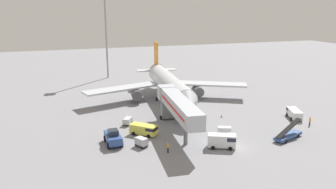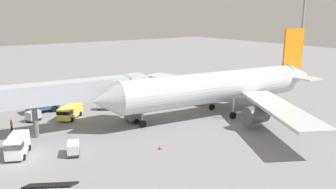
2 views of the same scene
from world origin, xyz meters
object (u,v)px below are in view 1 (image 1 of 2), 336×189
object	(u,v)px
service_van_rear_right	(144,129)
service_van_near_center	(222,140)
baggage_cart_far_right	(128,121)
ground_crew_worker_midground	(168,147)
belt_loader_truck	(288,135)
ground_crew_worker_foreground	(310,121)
pushback_tug	(113,137)
baggage_cart_near_left	(141,142)
apron_light_mast	(105,17)
baggage_cart_mid_center	(224,130)
service_van_mid_right	(294,113)
airplane_at_gate	(168,83)
safety_cone_alpha	(221,116)
jet_bridge	(177,105)

from	to	relation	value
service_van_rear_right	service_van_near_center	bearing A→B (deg)	-42.55
baggage_cart_far_right	ground_crew_worker_midground	distance (m)	15.71
belt_loader_truck	ground_crew_worker_foreground	xyz separation A→B (m)	(8.73, 4.40, 0.19)
service_van_rear_right	pushback_tug	bearing A→B (deg)	-158.55
baggage_cart_near_left	apron_light_mast	bearing A→B (deg)	86.14
service_van_near_center	baggage_cart_mid_center	distance (m)	6.31
ground_crew_worker_foreground	ground_crew_worker_midground	world-z (taller)	ground_crew_worker_midground
ground_crew_worker_foreground	baggage_cart_far_right	bearing A→B (deg)	160.02
service_van_mid_right	ground_crew_worker_foreground	bearing A→B (deg)	-91.57
baggage_cart_far_right	apron_light_mast	bearing A→B (deg)	85.45
airplane_at_gate	pushback_tug	xyz separation A→B (m)	(-17.94, -22.89, -3.30)
airplane_at_gate	service_van_mid_right	bearing A→B (deg)	-45.46
service_van_near_center	baggage_cart_near_left	bearing A→B (deg)	158.63
service_van_mid_right	safety_cone_alpha	size ratio (longest dim) A/B	8.34
baggage_cart_mid_center	ground_crew_worker_midground	distance (m)	13.22
baggage_cart_near_left	ground_crew_worker_midground	xyz separation A→B (m)	(3.46, -3.77, 0.09)
pushback_tug	service_van_rear_right	bearing A→B (deg)	21.45
jet_bridge	baggage_cart_mid_center	distance (m)	10.08
belt_loader_truck	safety_cone_alpha	world-z (taller)	belt_loader_truck
belt_loader_truck	baggage_cart_mid_center	size ratio (longest dim) A/B	2.51
jet_bridge	service_van_mid_right	distance (m)	26.94
service_van_near_center	service_van_rear_right	distance (m)	14.73
service_van_rear_right	baggage_cart_far_right	xyz separation A→B (m)	(-1.66, 6.61, -0.36)
pushback_tug	baggage_cart_mid_center	bearing A→B (deg)	-6.09
service_van_mid_right	baggage_cart_far_right	world-z (taller)	service_van_mid_right
ground_crew_worker_foreground	pushback_tug	bearing A→B (deg)	174.95
service_van_rear_right	ground_crew_worker_midground	size ratio (longest dim) A/B	2.79
pushback_tug	ground_crew_worker_midground	size ratio (longest dim) A/B	2.81
ground_crew_worker_foreground	safety_cone_alpha	bearing A→B (deg)	143.79
service_van_mid_right	ground_crew_worker_foreground	xyz separation A→B (m)	(-0.13, -4.89, -0.14)
service_van_mid_right	service_van_rear_right	distance (m)	32.84
jet_bridge	baggage_cart_near_left	bearing A→B (deg)	-150.21
service_van_mid_right	apron_light_mast	xyz separation A→B (m)	(-30.66, 55.65, 18.93)
ground_crew_worker_foreground	apron_light_mast	world-z (taller)	apron_light_mast
baggage_cart_near_left	apron_light_mast	distance (m)	62.78
service_van_rear_right	baggage_cart_far_right	distance (m)	6.83
baggage_cart_far_right	jet_bridge	bearing A→B (deg)	-41.45
pushback_tug	service_van_rear_right	distance (m)	6.66
service_van_mid_right	baggage_cart_far_right	xyz separation A→B (m)	(-34.48, 7.60, -0.32)
service_van_near_center	safety_cone_alpha	size ratio (longest dim) A/B	7.55
belt_loader_truck	ground_crew_worker_foreground	distance (m)	9.78
baggage_cart_near_left	safety_cone_alpha	distance (m)	22.44
belt_loader_truck	service_van_mid_right	xyz separation A→B (m)	(8.87, 9.29, 0.33)
jet_bridge	service_van_rear_right	xyz separation A→B (m)	(-6.23, 0.35, -4.24)
ground_crew_worker_midground	apron_light_mast	world-z (taller)	apron_light_mast
baggage_cart_near_left	service_van_mid_right	bearing A→B (deg)	6.59
service_van_near_center	ground_crew_worker_midground	bearing A→B (deg)	172.59
baggage_cart_near_left	ground_crew_worker_foreground	world-z (taller)	ground_crew_worker_foreground
baggage_cart_near_left	jet_bridge	bearing A→B (deg)	29.79
jet_bridge	service_van_rear_right	distance (m)	7.54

